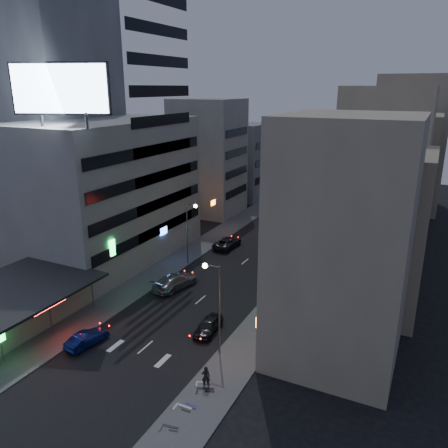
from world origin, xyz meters
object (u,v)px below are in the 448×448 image
Objects in this scene: road_car_silver at (175,281)px; scooter_blue at (198,401)px; parked_car_left at (227,243)px; scooter_black_a at (179,421)px; scooter_silver_b at (211,376)px; scooter_black_b at (214,381)px; parked_car_right_near at (208,326)px; scooter_silver_a at (193,401)px; person at (206,377)px; parked_car_right_far at (297,252)px; road_car_blue at (87,339)px; parked_car_right_mid at (274,266)px.

scooter_blue is (11.87, -15.84, -0.24)m from road_car_silver.
parked_car_left is 2.96× the size of scooter_black_a.
scooter_black_b is at bearing -154.91° from scooter_silver_b.
scooter_silver_a is (3.84, -9.50, 0.01)m from parked_car_right_near.
person is at bearing 141.20° from road_car_silver.
parked_car_left is 30.50m from person.
scooter_silver_a is (2.07, -31.45, -0.06)m from parked_car_right_far.
person is 1.09× the size of scooter_blue.
road_car_silver is at bearing -81.19° from person.
road_car_blue is 13.49m from scooter_black_a.
parked_car_right_far is at bearing -102.17° from road_car_blue.
parked_car_right_far is 2.97× the size of scooter_black_a.
road_car_blue is 2.24× the size of scooter_black_a.
scooter_blue is at bearing 114.09° from parked_car_left.
person is 4.49m from scooter_black_a.
parked_car_right_mid is at bearing -2.99° from scooter_black_a.
road_car_silver is 21.62m from scooter_black_a.
person reaches higher than scooter_black_b.
parked_car_right_far is 30.36m from road_car_blue.
parked_car_right_far is 3.02× the size of person.
person is (3.54, -7.03, 0.29)m from parked_car_right_near.
road_car_silver is at bearing -85.70° from road_car_blue.
parked_car_left is 3.00× the size of person.
parked_car_right_mid is at bearing -121.12° from road_car_silver.
parked_car_right_mid reaches higher than scooter_silver_a.
scooter_silver_b is at bearing 142.82° from road_car_silver.
parked_car_right_near is 22.65m from parked_car_left.
person is 0.89× the size of scooter_black_b.
parked_car_right_mid is at bearing -13.89° from scooter_black_b.
scooter_black_b is 0.80m from scooter_silver_b.
parked_car_left reaches higher than scooter_silver_b.
parked_car_left is 14.46m from road_car_silver.
parked_car_left reaches higher than scooter_silver_a.
road_car_blue is 12.96m from scooter_blue.
parked_car_right_far is at bearing -6.03° from scooter_black_a.
parked_car_right_near reaches higher than scooter_black_a.
parked_car_right_far is at bearing 77.19° from parked_car_right_mid.
person is at bearing 114.68° from parked_car_left.
parked_car_right_mid is at bearing -14.79° from scooter_silver_b.
scooter_black_b is (0.25, 4.59, 0.06)m from scooter_black_a.
scooter_silver_a is at bearing -85.74° from parked_car_right_mid.
scooter_silver_b is at bearing -83.76° from parked_car_right_far.
parked_car_right_mid reaches higher than scooter_silver_b.
scooter_silver_a is at bearing 161.77° from scooter_silver_b.
parked_car_right_mid is 24.32m from road_car_blue.
road_car_blue is at bearing 68.78° from scooter_silver_b.
parked_car_right_near is 8.07m from scooter_black_b.
road_car_blue is at bearing -32.95° from person.
parked_car_right_near is at bearing -94.08° from person.
scooter_black_a is at bearing -83.77° from parked_car_right_far.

